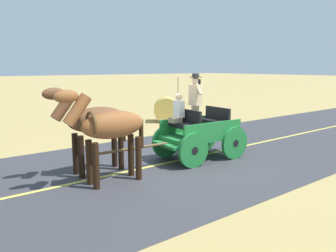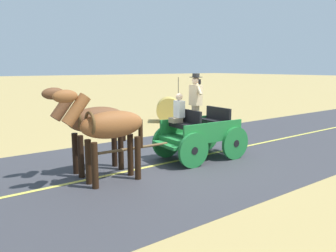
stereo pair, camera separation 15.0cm
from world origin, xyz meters
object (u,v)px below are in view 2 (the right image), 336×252
(horse_drawn_carriage, at_px, (199,132))
(hay_bale, at_px, (169,110))
(horse_off_side, at_px, (93,122))
(horse_near_side, at_px, (108,127))

(horse_drawn_carriage, relative_size, hay_bale, 3.76)
(horse_off_side, distance_m, hay_bale, 8.35)
(horse_drawn_carriage, bearing_deg, horse_near_side, 95.69)
(horse_drawn_carriage, bearing_deg, hay_bale, -29.42)
(horse_near_side, relative_size, hay_bale, 1.84)
(horse_near_side, xyz_separation_m, hay_bale, (6.27, -6.41, -0.72))
(horse_near_side, height_order, hay_bale, horse_near_side)
(horse_off_side, bearing_deg, horse_drawn_carriage, -101.50)
(horse_near_side, bearing_deg, hay_bale, -45.64)
(horse_near_side, height_order, horse_off_side, same)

